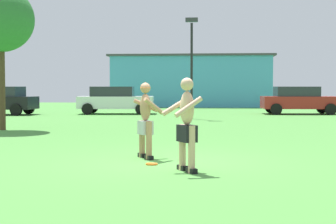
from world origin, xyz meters
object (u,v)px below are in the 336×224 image
object	(u,v)px
frisbee	(152,164)
car_white_near_post	(115,100)
player_in_black	(187,122)
tree_right_field	(1,20)
car_red_mid_lot	(299,100)
player_with_cap	(146,117)
lamp_post	(192,56)

from	to	relation	value
frisbee	car_white_near_post	size ratio (longest dim) A/B	0.06
player_in_black	car_white_near_post	distance (m)	20.45
tree_right_field	car_red_mid_lot	bearing A→B (deg)	43.34
car_white_near_post	player_in_black	bearing A→B (deg)	-75.80
player_in_black	frisbee	distance (m)	1.39
player_with_cap	car_red_mid_lot	distance (m)	19.91
frisbee	car_white_near_post	xyz separation A→B (m)	(-4.29, 19.05, 0.81)
player_in_black	player_with_cap	bearing A→B (deg)	120.06
player_with_cap	frisbee	size ratio (longest dim) A/B	6.78
player_with_cap	car_red_mid_lot	size ratio (longest dim) A/B	0.38
car_red_mid_lot	frisbee	bearing A→B (deg)	-107.69
car_white_near_post	car_red_mid_lot	size ratio (longest dim) A/B	1.01
player_with_cap	lamp_post	world-z (taller)	lamp_post
frisbee	tree_right_field	distance (m)	10.79
frisbee	lamp_post	world-z (taller)	lamp_post
car_red_mid_lot	tree_right_field	distance (m)	17.62
player_in_black	lamp_post	world-z (taller)	lamp_post
player_with_cap	car_red_mid_lot	world-z (taller)	player_with_cap
frisbee	lamp_post	bearing A→B (deg)	88.90
car_white_near_post	lamp_post	world-z (taller)	lamp_post
tree_right_field	lamp_post	bearing A→B (deg)	46.66
player_in_black	car_white_near_post	size ratio (longest dim) A/B	0.39
player_with_cap	lamp_post	size ratio (longest dim) A/B	0.34
player_with_cap	tree_right_field	size ratio (longest dim) A/B	0.32
player_with_cap	player_in_black	size ratio (longest dim) A/B	0.96
tree_right_field	player_with_cap	bearing A→B (deg)	-48.59
car_white_near_post	player_with_cap	bearing A→B (deg)	-77.41
car_red_mid_lot	lamp_post	distance (m)	8.06
lamp_post	car_red_mid_lot	bearing A→B (deg)	39.22
car_red_mid_lot	car_white_near_post	bearing A→B (deg)	-176.50
lamp_post	car_white_near_post	bearing A→B (deg)	137.08
player_with_cap	tree_right_field	distance (m)	9.71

